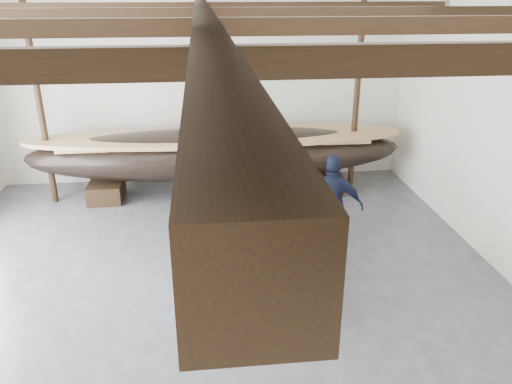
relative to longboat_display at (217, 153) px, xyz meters
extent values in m
cube|color=#3D3D42|center=(-0.27, -4.80, -1.04)|extent=(10.00, 12.00, 0.01)
cube|color=silver|center=(-0.27, 1.20, 1.21)|extent=(10.00, 0.02, 4.50)
cube|color=black|center=(-0.27, -8.30, 3.21)|extent=(9.80, 0.12, 0.18)
cube|color=black|center=(-0.27, -5.80, 3.21)|extent=(9.80, 0.12, 0.18)
cube|color=black|center=(-0.27, -3.30, 3.21)|extent=(9.80, 0.12, 0.18)
cube|color=black|center=(-0.27, -0.80, 3.21)|extent=(9.80, 0.12, 0.18)
cube|color=black|center=(-0.27, -4.80, 3.34)|extent=(0.15, 11.76, 0.15)
cylinder|color=black|center=(-3.77, 0.00, 1.21)|extent=(0.14, 0.14, 4.50)
cylinder|color=black|center=(3.23, 0.00, 1.21)|extent=(0.14, 0.14, 4.50)
cube|color=black|center=(-2.60, 0.00, -0.82)|extent=(0.76, 0.97, 0.43)
cube|color=black|center=(2.60, 0.00, -0.82)|extent=(0.76, 0.97, 0.43)
ellipsoid|color=black|center=(0.00, 0.00, -0.01)|extent=(8.66, 1.73, 1.19)
cube|color=#9E7A4C|center=(0.00, 0.00, 0.32)|extent=(6.93, 1.14, 0.06)
cone|color=white|center=(0.59, -4.26, -0.63)|extent=(1.97, 1.97, 0.81)
cylinder|color=white|center=(0.59, -4.26, -0.21)|extent=(1.67, 1.67, 0.04)
cube|color=red|center=(0.59, -4.26, -0.19)|extent=(1.88, 1.24, 0.01)
cube|color=white|center=(0.83, -4.13, -0.16)|extent=(0.60, 0.40, 0.07)
cylinder|color=white|center=(0.03, -4.41, -0.12)|extent=(0.18, 0.18, 0.16)
cylinder|color=white|center=(0.00, -3.94, -0.11)|extent=(0.18, 0.18, 0.18)
cube|color=maroon|center=(0.29, -4.68, -0.18)|extent=(0.30, 0.24, 0.03)
cone|color=silver|center=(1.12, -4.38, -0.13)|extent=(0.09, 0.09, 0.12)
imported|color=navy|center=(-0.24, -3.10, -0.31)|extent=(0.62, 0.52, 1.45)
imported|color=#22A5B1|center=(0.44, -2.96, -0.22)|extent=(0.85, 0.69, 1.63)
imported|color=black|center=(1.24, -2.95, -0.13)|extent=(1.34, 1.11, 1.81)
imported|color=black|center=(1.95, -3.05, -0.08)|extent=(1.20, 0.72, 1.91)
camera|label=1|loc=(-0.32, -11.05, 3.60)|focal=35.00mm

